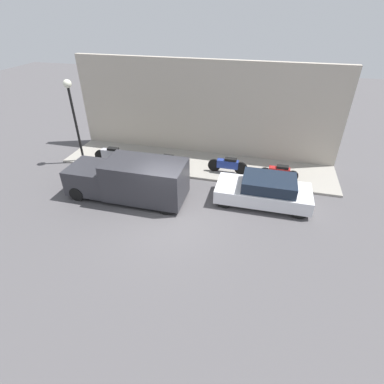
{
  "coord_description": "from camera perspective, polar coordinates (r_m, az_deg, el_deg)",
  "views": [
    {
      "loc": [
        -9.17,
        -3.3,
        7.4
      ],
      "look_at": [
        1.12,
        -0.68,
        0.6
      ],
      "focal_mm": 28.0,
      "sensor_mm": 36.0,
      "label": 1
    }
  ],
  "objects": [
    {
      "name": "parked_car",
      "position": [
        13.06,
        13.62,
        0.27
      ],
      "size": [
        1.76,
        3.97,
        1.24
      ],
      "color": "silver",
      "rests_on": "ground_plane"
    },
    {
      "name": "scooter_silver",
      "position": [
        16.35,
        -15.06,
        6.86
      ],
      "size": [
        0.3,
        1.94,
        0.89
      ],
      "color": "#B7B7BF",
      "rests_on": "sidewalk"
    },
    {
      "name": "ground_plane",
      "position": [
        12.23,
        -4.4,
        -4.7
      ],
      "size": [
        60.0,
        60.0,
        0.0
      ],
      "primitive_type": "plane",
      "color": "#514F51"
    },
    {
      "name": "delivery_van",
      "position": [
        13.2,
        -11.98,
        2.45
      ],
      "size": [
        1.86,
        5.19,
        1.8
      ],
      "color": "#2D2D33",
      "rests_on": "ground_plane"
    },
    {
      "name": "motorcycle_red",
      "position": [
        14.94,
        16.28,
        3.72
      ],
      "size": [
        0.3,
        1.83,
        0.72
      ],
      "color": "#B21E1E",
      "rests_on": "sidewalk"
    },
    {
      "name": "motorcycle_black",
      "position": [
        15.22,
        -4.95,
        5.76
      ],
      "size": [
        0.3,
        1.83,
        0.82
      ],
      "color": "black",
      "rests_on": "sidewalk"
    },
    {
      "name": "building_facade",
      "position": [
        16.53,
        2.21,
        15.42
      ],
      "size": [
        0.3,
        14.14,
        5.03
      ],
      "color": "#B2A899",
      "rests_on": "ground_plane"
    },
    {
      "name": "motorcycle_blue",
      "position": [
        15.0,
        6.83,
        5.21
      ],
      "size": [
        0.3,
        1.97,
        0.79
      ],
      "color": "navy",
      "rests_on": "sidewalk"
    },
    {
      "name": "streetlamp",
      "position": [
        16.32,
        -21.95,
        15.25
      ],
      "size": [
        0.4,
        0.4,
        4.2
      ],
      "color": "black",
      "rests_on": "sidewalk"
    },
    {
      "name": "sidewalk",
      "position": [
        16.01,
        0.78,
        5.32
      ],
      "size": [
        2.92,
        14.14,
        0.11
      ],
      "color": "gray",
      "rests_on": "ground_plane"
    }
  ]
}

